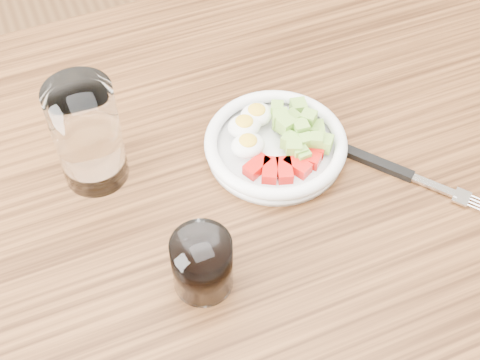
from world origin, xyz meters
name	(u,v)px	position (x,y,z in m)	size (l,w,h in m)	color
dining_table	(249,241)	(0.00, 0.00, 0.67)	(1.50, 0.90, 0.77)	brown
bowl	(276,142)	(0.06, 0.06, 0.79)	(0.19, 0.19, 0.05)	white
fork	(397,171)	(0.19, -0.04, 0.77)	(0.15, 0.18, 0.01)	black
water_glass	(87,135)	(-0.17, 0.12, 0.84)	(0.08, 0.08, 0.15)	white
coffee_glass	(202,264)	(-0.10, -0.09, 0.81)	(0.07, 0.07, 0.08)	white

